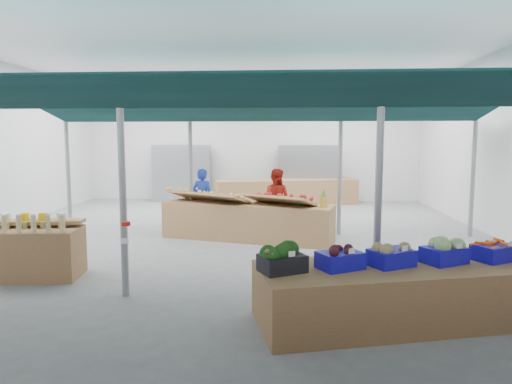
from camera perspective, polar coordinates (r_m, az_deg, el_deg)
floor at (r=10.46m, az=-3.22°, el=-5.66°), size 13.00×13.00×0.00m
hall at (r=11.66m, az=-2.42°, el=8.68°), size 13.00×13.00×13.00m
pole_grid at (r=8.42m, az=0.31°, el=3.85°), size 10.00×4.60×3.00m
awnings at (r=8.43m, az=0.31°, el=10.44°), size 9.50×7.08×0.30m
back_shelving_left at (r=16.62m, az=-9.25°, el=2.28°), size 2.00×0.50×2.00m
back_shelving_right at (r=16.21m, az=6.45°, el=2.21°), size 2.00×0.50×2.00m
bottle_shelf at (r=8.28m, az=-27.05°, el=-6.55°), size 1.87×1.29×1.07m
veg_counter at (r=5.97m, az=18.14°, el=-11.89°), size 3.77×2.06×0.70m
fruit_counter at (r=10.14m, az=-1.10°, el=-3.69°), size 3.89×1.83×0.81m
far_counter at (r=15.53m, az=3.88°, el=-0.04°), size 4.91×2.28×0.87m
vendor_left at (r=11.33m, az=-6.68°, el=-0.86°), size 0.63×0.49×1.51m
vendor_right at (r=11.14m, az=2.46°, el=-0.95°), size 0.86×0.74×1.51m
crate_broccoli at (r=5.28m, az=3.30°, el=-8.27°), size 0.61×0.55×0.35m
crate_beets at (r=5.49m, az=10.46°, el=-8.06°), size 0.61×0.55×0.29m
crate_celeriac at (r=5.75m, az=16.56°, el=-7.44°), size 0.61×0.55×0.31m
crate_cabbage at (r=6.09m, az=22.46°, el=-6.75°), size 0.61×0.55×0.35m
crate_carrots at (r=6.50m, az=27.64°, el=-6.61°), size 0.61×0.55×0.29m
sparrow at (r=5.11m, az=1.88°, el=-7.73°), size 0.12×0.09×0.11m
pole_ribbon at (r=6.28m, az=-15.96°, el=-4.04°), size 0.12×0.12×0.28m
apple_heap_yellow at (r=10.31m, az=-6.00°, el=-0.35°), size 2.00×1.54×0.27m
apple_heap_red at (r=9.74m, az=2.96°, el=-0.72°), size 1.65×1.35×0.27m
pineapple at (r=9.53m, az=8.45°, el=-0.85°), size 0.14×0.14×0.39m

